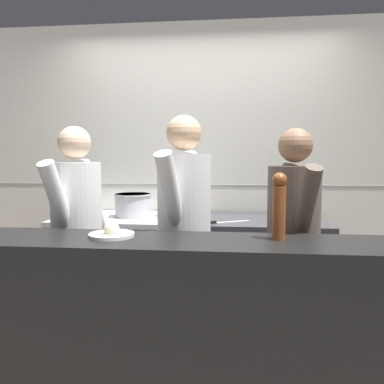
# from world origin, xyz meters

# --- Properties ---
(wall_back_tiled) EXTENTS (8.00, 0.06, 2.60)m
(wall_back_tiled) POSITION_xyz_m (0.00, 1.41, 1.30)
(wall_back_tiled) COLOR silver
(wall_back_tiled) RESTS_ON ground_plane
(oven_range) EXTENTS (1.16, 0.71, 0.91)m
(oven_range) POSITION_xyz_m (-0.59, 1.01, 0.46)
(oven_range) COLOR maroon
(oven_range) RESTS_ON ground_plane
(prep_counter) EXTENTS (1.01, 0.65, 0.90)m
(prep_counter) POSITION_xyz_m (0.52, 1.01, 0.45)
(prep_counter) COLOR #38383D
(prep_counter) RESTS_ON ground_plane
(pass_counter) EXTENTS (2.65, 0.45, 0.98)m
(pass_counter) POSITION_xyz_m (-0.07, -0.16, 0.49)
(pass_counter) COLOR black
(pass_counter) RESTS_ON ground_plane
(stock_pot) EXTENTS (0.25, 0.25, 0.15)m
(stock_pot) POSITION_xyz_m (-1.00, 0.98, 0.99)
(stock_pot) COLOR #B7BABF
(stock_pot) RESTS_ON oven_range
(sauce_pot) EXTENTS (0.31, 0.31, 0.19)m
(sauce_pot) POSITION_xyz_m (-0.55, 1.00, 1.01)
(sauce_pot) COLOR #B7BABF
(sauce_pot) RESTS_ON oven_range
(braising_pot) EXTENTS (0.25, 0.25, 0.21)m
(braising_pot) POSITION_xyz_m (-0.19, 1.07, 1.02)
(braising_pot) COLOR beige
(braising_pot) RESTS_ON oven_range
(chefs_knife) EXTENTS (0.36, 0.21, 0.02)m
(chefs_knife) POSITION_xyz_m (0.20, 0.84, 0.91)
(chefs_knife) COLOR #B7BABF
(chefs_knife) RESTS_ON prep_counter
(plated_dish_main) EXTENTS (0.24, 0.24, 0.08)m
(plated_dish_main) POSITION_xyz_m (-0.36, -0.12, 1.00)
(plated_dish_main) COLOR white
(plated_dish_main) RESTS_ON pass_counter
(pepper_mill) EXTENTS (0.07, 0.07, 0.34)m
(pepper_mill) POSITION_xyz_m (0.50, -0.10, 1.16)
(pepper_mill) COLOR brown
(pepper_mill) RESTS_ON pass_counter
(chef_head_cook) EXTENTS (0.37, 0.70, 1.60)m
(chef_head_cook) POSITION_xyz_m (-0.75, 0.33, 0.89)
(chef_head_cook) COLOR black
(chef_head_cook) RESTS_ON ground_plane
(chef_sous) EXTENTS (0.41, 0.73, 1.66)m
(chef_sous) POSITION_xyz_m (-0.03, 0.33, 0.93)
(chef_sous) COLOR black
(chef_sous) RESTS_ON ground_plane
(chef_line) EXTENTS (0.37, 0.69, 1.58)m
(chef_line) POSITION_xyz_m (0.65, 0.33, 0.88)
(chef_line) COLOR black
(chef_line) RESTS_ON ground_plane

